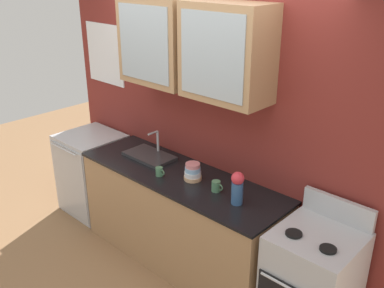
% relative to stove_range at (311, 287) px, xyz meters
% --- Properties ---
extents(ground_plane, '(10.00, 10.00, 0.00)m').
position_rel_stove_range_xyz_m(ground_plane, '(-1.37, 0.00, -0.47)').
color(ground_plane, '#936B47').
extents(back_wall_unit, '(3.72, 0.47, 2.81)m').
position_rel_stove_range_xyz_m(back_wall_unit, '(-1.37, 0.32, 1.11)').
color(back_wall_unit, maroon).
rests_on(back_wall_unit, ground_plane).
extents(counter, '(2.09, 0.67, 0.92)m').
position_rel_stove_range_xyz_m(counter, '(-1.37, 0.00, -0.01)').
color(counter, '#A87F56').
rests_on(counter, ground_plane).
extents(stove_range, '(0.58, 0.64, 1.10)m').
position_rel_stove_range_xyz_m(stove_range, '(0.00, 0.00, 0.00)').
color(stove_range, silver).
rests_on(stove_range, ground_plane).
extents(sink_faucet, '(0.50, 0.29, 0.25)m').
position_rel_stove_range_xyz_m(sink_faucet, '(-1.85, 0.07, 0.47)').
color(sink_faucet, '#2D2D30').
rests_on(sink_faucet, counter).
extents(bowl_stack, '(0.16, 0.16, 0.16)m').
position_rel_stove_range_xyz_m(bowl_stack, '(-1.22, 0.01, 0.52)').
color(bowl_stack, '#E0AD7F').
rests_on(bowl_stack, counter).
extents(vase, '(0.10, 0.10, 0.27)m').
position_rel_stove_range_xyz_m(vase, '(-0.69, -0.04, 0.60)').
color(vase, '#33598C').
rests_on(vase, counter).
extents(cup_near_sink, '(0.10, 0.07, 0.08)m').
position_rel_stove_range_xyz_m(cup_near_sink, '(-1.48, -0.14, 0.49)').
color(cup_near_sink, '#4C7F59').
rests_on(cup_near_sink, counter).
extents(cup_near_bowls, '(0.11, 0.07, 0.09)m').
position_rel_stove_range_xyz_m(cup_near_bowls, '(-0.93, -0.01, 0.50)').
color(cup_near_bowls, '#4C7F59').
rests_on(cup_near_bowls, counter).
extents(dishwasher, '(0.64, 0.65, 0.92)m').
position_rel_stove_range_xyz_m(dishwasher, '(-2.76, -0.00, -0.01)').
color(dishwasher, silver).
rests_on(dishwasher, ground_plane).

